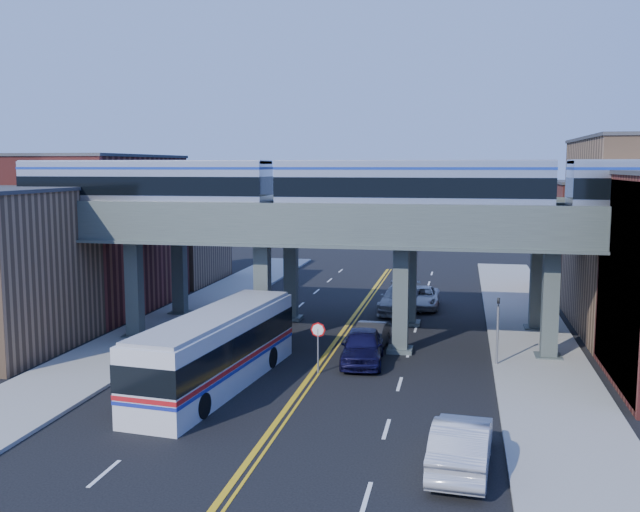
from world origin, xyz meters
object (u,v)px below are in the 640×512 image
object	(u,v)px
transit_bus	(217,350)
car_parked_curb	(461,444)
car_lane_a	(362,346)
car_lane_d	(400,299)
traffic_signal	(498,323)
car_lane_b	(370,337)
car_lane_c	(422,297)
transit_train	(412,188)
stop_sign	(318,339)

from	to	relation	value
transit_bus	car_parked_curb	xyz separation A→B (m)	(11.41, -7.27, -0.83)
car_lane_a	car_lane_d	world-z (taller)	car_lane_d
traffic_signal	car_lane_b	world-z (taller)	traffic_signal
traffic_signal	car_lane_a	xyz separation A→B (m)	(-6.97, -0.70, -1.39)
transit_bus	car_lane_d	distance (m)	20.43
car_lane_c	car_parked_curb	world-z (taller)	car_parked_curb
car_lane_a	car_lane_c	size ratio (longest dim) A/B	0.98
transit_train	car_parked_curb	size ratio (longest dim) A/B	8.41
transit_train	car_lane_c	xyz separation A→B (m)	(-0.04, 12.97, -8.46)
car_lane_a	car_parked_curb	bearing A→B (deg)	-71.91
car_lane_d	car_parked_curb	size ratio (longest dim) A/B	1.16
stop_sign	car_lane_a	distance (m)	3.13
transit_bus	car_lane_a	bearing A→B (deg)	-43.55
traffic_signal	car_lane_b	size ratio (longest dim) A/B	0.89
car_lane_a	car_lane_d	distance (m)	13.92
car_lane_b	car_lane_d	world-z (taller)	car_lane_d
stop_sign	car_lane_a	world-z (taller)	stop_sign
car_lane_b	car_lane_d	xyz separation A→B (m)	(0.70, 11.15, 0.17)
transit_bus	car_lane_c	world-z (taller)	transit_bus
car_lane_b	car_parked_curb	distance (m)	16.13
transit_train	car_parked_curb	bearing A→B (deg)	-79.17
transit_train	traffic_signal	size ratio (longest dim) A/B	11.25
stop_sign	car_lane_b	world-z (taller)	stop_sign
transit_bus	car_lane_a	xyz separation A→B (m)	(6.22, 5.28, -0.83)
car_parked_curb	transit_train	bearing A→B (deg)	-74.88
stop_sign	car_lane_a	size ratio (longest dim) A/B	0.49
transit_bus	car_lane_c	distance (m)	22.62
transit_bus	car_parked_curb	distance (m)	13.55
transit_bus	car_lane_b	world-z (taller)	transit_bus
transit_bus	stop_sign	bearing A→B (deg)	-49.10
car_lane_c	car_parked_curb	size ratio (longest dim) A/B	0.99
transit_bus	traffic_signal	bearing A→B (deg)	-59.49
car_lane_a	car_lane_d	xyz separation A→B (m)	(0.78, 13.90, 0.02)
car_lane_a	car_lane_c	bearing A→B (deg)	77.56
stop_sign	transit_bus	size ratio (longest dim) A/B	0.20
transit_bus	car_lane_a	size ratio (longest dim) A/B	2.50
traffic_signal	car_parked_curb	size ratio (longest dim) A/B	0.75
traffic_signal	car_lane_d	distance (m)	14.64
traffic_signal	car_lane_c	xyz separation A→B (m)	(-4.74, 14.97, -1.54)
transit_bus	car_lane_b	distance (m)	10.25
car_lane_c	car_lane_a	bearing A→B (deg)	-98.14
traffic_signal	transit_train	bearing A→B (deg)	156.94
car_parked_curb	transit_bus	bearing A→B (deg)	-28.22
transit_train	car_parked_curb	xyz separation A→B (m)	(2.92, -15.25, -8.32)
car_lane_b	car_lane_c	world-z (taller)	car_lane_b
stop_sign	car_lane_a	xyz separation A→B (m)	(1.93, 2.30, -0.85)
traffic_signal	car_parked_curb	bearing A→B (deg)	-97.66
car_lane_c	car_lane_d	bearing A→B (deg)	-129.27
transit_train	car_lane_b	world-z (taller)	transit_train
traffic_signal	transit_bus	world-z (taller)	traffic_signal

